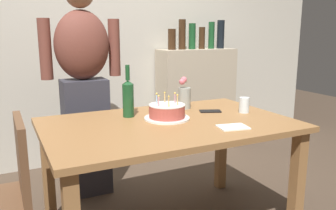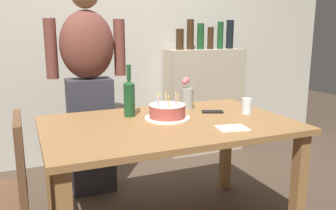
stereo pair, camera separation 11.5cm
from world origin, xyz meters
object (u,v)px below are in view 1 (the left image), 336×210
at_px(birthday_cake, 167,112).
at_px(dining_chair, 3,192).
at_px(cell_phone, 210,111).
at_px(napkin_stack, 233,127).
at_px(flower_vase, 184,95).
at_px(wine_bottle, 128,97).
at_px(water_glass_near, 244,105).
at_px(person_man_bearded, 84,86).

distance_m(birthday_cake, dining_chair, 1.01).
relative_size(cell_phone, napkin_stack, 0.86).
bearing_deg(napkin_stack, dining_chair, 170.94).
bearing_deg(cell_phone, birthday_cake, -148.87).
relative_size(birthday_cake, dining_chair, 0.33).
bearing_deg(cell_phone, flower_vase, 145.99).
height_order(wine_bottle, dining_chair, wine_bottle).
bearing_deg(napkin_stack, water_glass_near, 43.84).
bearing_deg(flower_vase, water_glass_near, -42.97).
height_order(napkin_stack, dining_chair, dining_chair).
distance_m(person_man_bearded, dining_chair, 1.14).
bearing_deg(water_glass_near, wine_bottle, 162.92).
relative_size(flower_vase, dining_chair, 0.26).
bearing_deg(cell_phone, napkin_stack, -81.45).
bearing_deg(birthday_cake, cell_phone, 8.31).
height_order(birthday_cake, wine_bottle, wine_bottle).
distance_m(napkin_stack, dining_chair, 1.26).
height_order(water_glass_near, person_man_bearded, person_man_bearded).
distance_m(napkin_stack, flower_vase, 0.58).
distance_m(cell_phone, flower_vase, 0.22).
bearing_deg(dining_chair, cell_phone, 98.80).
distance_m(water_glass_near, dining_chair, 1.54).
height_order(water_glass_near, cell_phone, water_glass_near).
relative_size(birthday_cake, person_man_bearded, 0.17).
height_order(birthday_cake, napkin_stack, birthday_cake).
height_order(cell_phone, dining_chair, dining_chair).
bearing_deg(napkin_stack, wine_bottle, 131.29).
relative_size(cell_phone, flower_vase, 0.63).
bearing_deg(dining_chair, person_man_bearded, 145.40).
distance_m(birthday_cake, napkin_stack, 0.43).
relative_size(water_glass_near, person_man_bearded, 0.06).
bearing_deg(birthday_cake, wine_bottle, 139.70).
xyz_separation_m(water_glass_near, flower_vase, (-0.31, 0.28, 0.04)).
relative_size(water_glass_near, cell_phone, 0.72).
height_order(birthday_cake, flower_vase, flower_vase).
xyz_separation_m(wine_bottle, napkin_stack, (0.45, -0.51, -0.12)).
height_order(wine_bottle, flower_vase, wine_bottle).
distance_m(birthday_cake, person_man_bearded, 0.82).
height_order(birthday_cake, dining_chair, birthday_cake).
distance_m(birthday_cake, flower_vase, 0.33).
height_order(cell_phone, person_man_bearded, person_man_bearded).
distance_m(flower_vase, person_man_bearded, 0.79).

